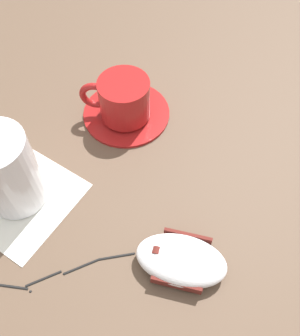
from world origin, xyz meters
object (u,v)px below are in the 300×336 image
at_px(coffee_cup, 123,99).
at_px(drinking_glass, 6,171).
at_px(computer_mouse, 181,260).
at_px(saucer, 126,112).

bearing_deg(coffee_cup, drinking_glass, -93.18).
bearing_deg(computer_mouse, coffee_cup, 149.17).
height_order(saucer, drinking_glass, drinking_glass).
xyz_separation_m(coffee_cup, drinking_glass, (-0.01, -0.19, 0.02)).
relative_size(computer_mouse, drinking_glass, 1.10).
distance_m(coffee_cup, drinking_glass, 0.20).
bearing_deg(saucer, drinking_glass, -92.69).
distance_m(saucer, drinking_glass, 0.21).
bearing_deg(coffee_cup, computer_mouse, -30.83).
bearing_deg(coffee_cup, saucer, 101.71).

